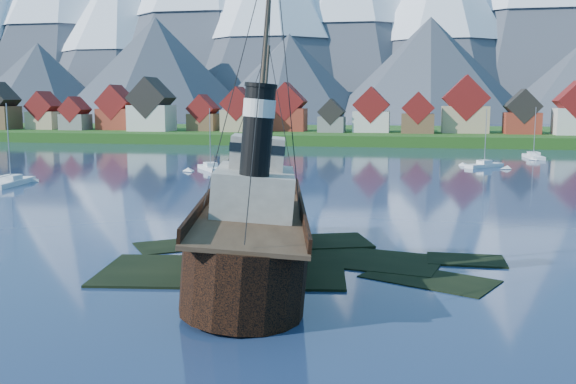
% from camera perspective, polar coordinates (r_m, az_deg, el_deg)
% --- Properties ---
extents(ground, '(1400.00, 1400.00, 0.00)m').
position_cam_1_polar(ground, '(49.26, -1.77, -6.73)').
color(ground, navy).
rests_on(ground, ground).
extents(shoal, '(31.71, 21.24, 1.14)m').
position_cam_1_polar(shoal, '(51.05, 0.72, -6.60)').
color(shoal, black).
rests_on(shoal, ground).
extents(shore_bank, '(600.00, 80.00, 3.20)m').
position_cam_1_polar(shore_bank, '(217.06, 8.19, 4.70)').
color(shore_bank, '#214614').
rests_on(shore_bank, ground).
extents(seawall, '(600.00, 2.50, 2.00)m').
position_cam_1_polar(seawall, '(179.19, 7.58, 4.00)').
color(seawall, '#3F3D38').
rests_on(seawall, ground).
extents(town, '(250.96, 16.69, 17.30)m').
position_cam_1_polar(town, '(203.40, -1.45, 7.09)').
color(town, maroon).
rests_on(town, ground).
extents(mountains, '(965.00, 340.00, 205.00)m').
position_cam_1_polar(mountains, '(533.37, 10.03, 16.26)').
color(mountains, '#2D333D').
rests_on(mountains, ground).
extents(tugboat_wreck, '(7.32, 31.56, 25.01)m').
position_cam_1_polar(tugboat_wreck, '(49.39, -3.06, -2.96)').
color(tugboat_wreck, black).
rests_on(tugboat_wreck, ground).
extents(sailboat_a, '(3.86, 10.74, 12.82)m').
position_cam_1_polar(sailboat_a, '(105.14, -23.40, 0.71)').
color(sailboat_a, white).
rests_on(sailboat_a, ground).
extents(sailboat_c, '(7.14, 8.79, 11.79)m').
position_cam_1_polar(sailboat_c, '(118.44, -6.89, 2.07)').
color(sailboat_c, white).
rests_on(sailboat_c, ground).
extents(sailboat_d, '(7.70, 7.34, 11.62)m').
position_cam_1_polar(sailboat_d, '(128.05, 17.05, 2.22)').
color(sailboat_d, white).
rests_on(sailboat_d, ground).
extents(sailboat_e, '(3.35, 10.31, 11.76)m').
position_cam_1_polar(sailboat_e, '(151.84, 20.98, 2.91)').
color(sailboat_e, white).
rests_on(sailboat_e, ground).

